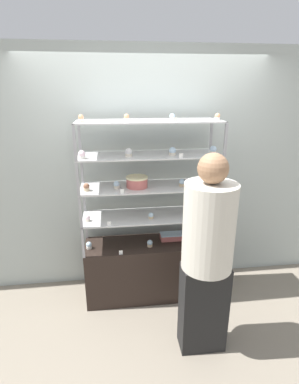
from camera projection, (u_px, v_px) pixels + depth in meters
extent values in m
plane|color=gray|center=(150.00, 293.00, 3.37)|extent=(20.00, 20.00, 0.00)
cube|color=#A8B2AD|center=(145.00, 173.00, 3.28)|extent=(8.00, 0.05, 2.60)
cube|color=black|center=(150.00, 269.00, 3.27)|extent=(1.35, 0.43, 0.63)
cube|color=#99999E|center=(86.00, 224.00, 3.22)|extent=(0.02, 0.02, 0.32)
cube|color=#99999E|center=(205.00, 218.00, 3.38)|extent=(0.02, 0.02, 0.32)
cube|color=#99999E|center=(83.00, 243.00, 2.84)|extent=(0.02, 0.02, 0.32)
cube|color=#99999E|center=(218.00, 235.00, 3.00)|extent=(0.02, 0.02, 0.32)
cube|color=silver|center=(150.00, 216.00, 3.06)|extent=(1.35, 0.43, 0.01)
cube|color=#99999E|center=(84.00, 197.00, 3.12)|extent=(0.02, 0.02, 0.32)
cube|color=#99999E|center=(207.00, 192.00, 3.28)|extent=(0.02, 0.02, 0.32)
cube|color=#99999E|center=(80.00, 212.00, 2.74)|extent=(0.02, 0.02, 0.32)
cube|color=#99999E|center=(220.00, 205.00, 2.89)|extent=(0.02, 0.02, 0.32)
cube|color=silver|center=(150.00, 187.00, 2.96)|extent=(1.35, 0.43, 0.01)
cube|color=#99999E|center=(82.00, 167.00, 3.02)|extent=(0.02, 0.02, 0.32)
cube|color=#99999E|center=(209.00, 163.00, 3.17)|extent=(0.02, 0.02, 0.32)
cube|color=#99999E|center=(78.00, 179.00, 2.63)|extent=(0.02, 0.02, 0.32)
cube|color=#99999E|center=(223.00, 174.00, 2.79)|extent=(0.02, 0.02, 0.32)
cube|color=silver|center=(150.00, 155.00, 2.85)|extent=(1.35, 0.43, 0.01)
cube|color=#99999E|center=(79.00, 136.00, 2.91)|extent=(0.02, 0.02, 0.32)
cube|color=#99999E|center=(211.00, 133.00, 3.07)|extent=(0.02, 0.02, 0.32)
cube|color=#99999E|center=(75.00, 143.00, 2.53)|extent=(0.02, 0.02, 0.32)
cube|color=#99999E|center=(226.00, 140.00, 2.69)|extent=(0.02, 0.02, 0.32)
cube|color=silver|center=(150.00, 121.00, 2.75)|extent=(1.35, 0.43, 0.01)
cylinder|color=#C66660|center=(137.00, 183.00, 2.91)|extent=(0.20, 0.20, 0.09)
cylinder|color=#F4EAB2|center=(137.00, 177.00, 2.89)|extent=(0.21, 0.21, 0.02)
cube|color=#C66660|center=(172.00, 237.00, 3.23)|extent=(0.25, 0.12, 0.06)
cube|color=silver|center=(172.00, 234.00, 3.22)|extent=(0.25, 0.13, 0.01)
cylinder|color=white|center=(89.00, 247.00, 3.05)|extent=(0.05, 0.05, 0.03)
sphere|color=silver|center=(89.00, 244.00, 3.04)|extent=(0.06, 0.06, 0.06)
cylinder|color=#CCB28C|center=(150.00, 245.00, 3.09)|extent=(0.05, 0.05, 0.03)
sphere|color=silver|center=(150.00, 243.00, 3.08)|extent=(0.06, 0.06, 0.06)
cylinder|color=white|center=(209.00, 242.00, 3.15)|extent=(0.05, 0.05, 0.03)
sphere|color=white|center=(210.00, 240.00, 3.14)|extent=(0.06, 0.06, 0.06)
cube|color=white|center=(121.00, 253.00, 2.93)|extent=(0.04, 0.00, 0.04)
cylinder|color=beige|center=(87.00, 220.00, 2.93)|extent=(0.05, 0.05, 0.02)
sphere|color=silver|center=(87.00, 218.00, 2.92)|extent=(0.05, 0.05, 0.05)
cylinder|color=#CCB28C|center=(151.00, 217.00, 2.99)|extent=(0.05, 0.05, 0.02)
sphere|color=silver|center=(151.00, 215.00, 2.98)|extent=(0.05, 0.05, 0.05)
cylinder|color=#CCB28C|center=(210.00, 214.00, 3.06)|extent=(0.05, 0.05, 0.02)
sphere|color=#8C5B42|center=(210.00, 212.00, 3.05)|extent=(0.05, 0.05, 0.05)
cube|color=white|center=(109.00, 224.00, 2.82)|extent=(0.04, 0.00, 0.04)
cylinder|color=#CCB28C|center=(87.00, 189.00, 2.81)|extent=(0.05, 0.05, 0.03)
sphere|color=#8C5B42|center=(86.00, 186.00, 2.80)|extent=(0.06, 0.06, 0.06)
cylinder|color=beige|center=(117.00, 187.00, 2.88)|extent=(0.05, 0.05, 0.03)
sphere|color=silver|center=(117.00, 184.00, 2.87)|extent=(0.06, 0.06, 0.06)
cylinder|color=#CCB28C|center=(182.00, 185.00, 2.95)|extent=(0.05, 0.05, 0.03)
sphere|color=silver|center=(182.00, 182.00, 2.94)|extent=(0.06, 0.06, 0.06)
cylinder|color=beige|center=(212.00, 184.00, 2.95)|extent=(0.05, 0.05, 0.03)
sphere|color=white|center=(212.00, 181.00, 2.94)|extent=(0.06, 0.06, 0.06)
cube|color=white|center=(122.00, 191.00, 2.73)|extent=(0.04, 0.00, 0.04)
cylinder|color=white|center=(82.00, 157.00, 2.67)|extent=(0.06, 0.06, 0.03)
sphere|color=silver|center=(82.00, 154.00, 2.66)|extent=(0.06, 0.06, 0.06)
cylinder|color=beige|center=(129.00, 155.00, 2.77)|extent=(0.06, 0.06, 0.03)
sphere|color=white|center=(129.00, 152.00, 2.76)|extent=(0.06, 0.06, 0.06)
cylinder|color=beige|center=(172.00, 154.00, 2.82)|extent=(0.06, 0.06, 0.03)
sphere|color=silver|center=(173.00, 150.00, 2.81)|extent=(0.06, 0.06, 0.06)
cylinder|color=white|center=(213.00, 152.00, 2.88)|extent=(0.06, 0.06, 0.03)
sphere|color=silver|center=(213.00, 149.00, 2.87)|extent=(0.06, 0.06, 0.06)
cube|color=white|center=(181.00, 156.00, 2.69)|extent=(0.04, 0.00, 0.04)
cylinder|color=beige|center=(81.00, 120.00, 2.61)|extent=(0.05, 0.05, 0.03)
sphere|color=#E5996B|center=(81.00, 117.00, 2.60)|extent=(0.05, 0.05, 0.05)
cylinder|color=white|center=(127.00, 120.00, 2.66)|extent=(0.05, 0.05, 0.03)
sphere|color=#E5996B|center=(127.00, 117.00, 2.65)|extent=(0.05, 0.05, 0.05)
cylinder|color=beige|center=(172.00, 119.00, 2.72)|extent=(0.05, 0.05, 0.03)
sphere|color=silver|center=(172.00, 116.00, 2.71)|extent=(0.05, 0.05, 0.05)
cylinder|color=white|center=(217.00, 119.00, 2.74)|extent=(0.05, 0.05, 0.03)
sphere|color=#E5996B|center=(217.00, 116.00, 2.73)|extent=(0.05, 0.05, 0.05)
cube|color=white|center=(175.00, 120.00, 2.58)|extent=(0.04, 0.00, 0.04)
cube|color=black|center=(203.00, 307.00, 2.56)|extent=(0.39, 0.21, 0.81)
cylinder|color=beige|center=(209.00, 227.00, 2.31)|extent=(0.41, 0.41, 0.70)
sphere|color=#936B4C|center=(213.00, 168.00, 2.16)|extent=(0.23, 0.23, 0.23)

